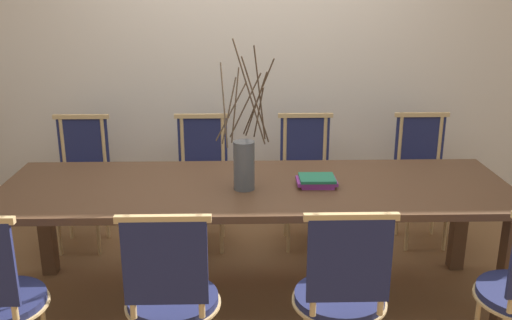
# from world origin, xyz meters

# --- Properties ---
(ground_plane) EXTENTS (16.00, 16.00, 0.00)m
(ground_plane) POSITION_xyz_m (0.00, 0.00, 0.00)
(ground_plane) COLOR brown
(wall_rear) EXTENTS (12.00, 0.06, 3.20)m
(wall_rear) POSITION_xyz_m (0.00, 1.34, 1.60)
(wall_rear) COLOR beige
(wall_rear) RESTS_ON ground_plane
(dining_table) EXTENTS (2.92, 0.92, 0.74)m
(dining_table) POSITION_xyz_m (0.00, 0.00, 0.65)
(dining_table) COLOR #4C3321
(dining_table) RESTS_ON ground_plane
(chair_near_left) EXTENTS (0.44, 0.44, 0.94)m
(chair_near_left) POSITION_xyz_m (-0.40, -0.80, 0.51)
(chair_near_left) COLOR #1E234C
(chair_near_left) RESTS_ON ground_plane
(chair_near_center) EXTENTS (0.44, 0.44, 0.94)m
(chair_near_center) POSITION_xyz_m (0.37, -0.80, 0.51)
(chair_near_center) COLOR #1E234C
(chair_near_center) RESTS_ON ground_plane
(chair_far_leftend) EXTENTS (0.44, 0.44, 0.94)m
(chair_far_leftend) POSITION_xyz_m (-1.23, 0.80, 0.51)
(chair_far_leftend) COLOR #1E234C
(chair_far_leftend) RESTS_ON ground_plane
(chair_far_left) EXTENTS (0.44, 0.44, 0.94)m
(chair_far_left) POSITION_xyz_m (-0.37, 0.80, 0.51)
(chair_far_left) COLOR #1E234C
(chair_far_left) RESTS_ON ground_plane
(chair_far_center) EXTENTS (0.44, 0.44, 0.94)m
(chair_far_center) POSITION_xyz_m (0.38, 0.80, 0.51)
(chair_far_center) COLOR #1E234C
(chair_far_center) RESTS_ON ground_plane
(chair_far_right) EXTENTS (0.44, 0.44, 0.94)m
(chair_far_right) POSITION_xyz_m (1.23, 0.80, 0.51)
(chair_far_right) COLOR #1E234C
(chair_far_right) RESTS_ON ground_plane
(vase_centerpiece) EXTENTS (0.33, 0.31, 0.85)m
(vase_centerpiece) POSITION_xyz_m (-0.07, -0.06, 0.90)
(vase_centerpiece) COLOR #4C5156
(vase_centerpiece) RESTS_ON dining_table
(book_stack) EXTENTS (0.23, 0.17, 0.05)m
(book_stack) POSITION_xyz_m (0.35, -0.02, 0.77)
(book_stack) COLOR #842D8C
(book_stack) RESTS_ON dining_table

